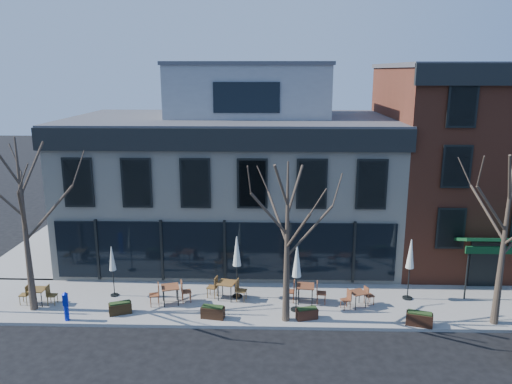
{
  "coord_description": "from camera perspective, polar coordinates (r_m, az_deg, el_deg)",
  "views": [
    {
      "loc": [
        2.28,
        -23.81,
        10.76
      ],
      "look_at": [
        1.52,
        2.0,
        4.47
      ],
      "focal_mm": 35.0,
      "sensor_mm": 36.0,
      "label": 1
    }
  ],
  "objects": [
    {
      "name": "tree_mid",
      "position": [
        21.1,
        3.6,
        -5.63
      ],
      "size": [
        3.5,
        3.55,
        7.04
      ],
      "color": "#382B21",
      "rests_on": "sidewalk_front"
    },
    {
      "name": "ground",
      "position": [
        26.23,
        -3.51,
        -10.57
      ],
      "size": [
        120.0,
        120.0,
        0.0
      ],
      "primitive_type": "plane",
      "color": "black",
      "rests_on": "ground"
    },
    {
      "name": "corner_building",
      "position": [
        29.58,
        -2.63,
        1.89
      ],
      "size": [
        18.39,
        10.39,
        11.1
      ],
      "color": "beige",
      "rests_on": "ground"
    },
    {
      "name": "call_box",
      "position": [
        23.68,
        -20.9,
        -11.99
      ],
      "size": [
        0.27,
        0.27,
        1.35
      ],
      "color": "#0E20B6",
      "rests_on": "sidewalk_front"
    },
    {
      "name": "sidewalk_front",
      "position": [
        24.17,
        3.91,
        -12.59
      ],
      "size": [
        33.5,
        4.7,
        0.15
      ],
      "primitive_type": "cube",
      "color": "gray",
      "rests_on": "ground"
    },
    {
      "name": "planter_2",
      "position": [
        22.61,
        5.84,
        -13.63
      ],
      "size": [
        1.01,
        0.62,
        0.53
      ],
      "color": "#321910",
      "rests_on": "sidewalk_front"
    },
    {
      "name": "planter_1",
      "position": [
        22.65,
        -4.95,
        -13.5
      ],
      "size": [
        1.08,
        0.57,
        0.57
      ],
      "color": "#301C10",
      "rests_on": "sidewalk_front"
    },
    {
      "name": "cafe_set_3",
      "position": [
        24.21,
        -3.37,
        -10.94
      ],
      "size": [
        2.02,
        0.95,
        1.04
      ],
      "color": "brown",
      "rests_on": "sidewalk_front"
    },
    {
      "name": "tree_right",
      "position": [
        23.16,
        26.54,
        -4.73
      ],
      "size": [
        3.72,
        3.77,
        7.48
      ],
      "color": "#382B21",
      "rests_on": "sidewalk_front"
    },
    {
      "name": "planter_3",
      "position": [
        23.06,
        18.16,
        -13.6
      ],
      "size": [
        1.18,
        0.73,
        0.62
      ],
      "color": "black",
      "rests_on": "sidewalk_front"
    },
    {
      "name": "umbrella_2",
      "position": [
        23.75,
        -2.2,
        -7.16
      ],
      "size": [
        0.49,
        0.49,
        3.06
      ],
      "color": "black",
      "rests_on": "sidewalk_front"
    },
    {
      "name": "tree_corner",
      "position": [
        24.14,
        -24.92,
        -3.28
      ],
      "size": [
        3.93,
        3.98,
        7.92
      ],
      "color": "#382B21",
      "rests_on": "sidewalk_front"
    },
    {
      "name": "sidewalk_side",
      "position": [
        34.43,
        -21.65,
        -5.4
      ],
      "size": [
        4.5,
        12.0,
        0.15
      ],
      "primitive_type": "cube",
      "color": "gray",
      "rests_on": "ground"
    },
    {
      "name": "umbrella_0",
      "position": [
        24.98,
        -16.11,
        -7.61
      ],
      "size": [
        0.4,
        0.4,
        2.51
      ],
      "color": "black",
      "rests_on": "sidewalk_front"
    },
    {
      "name": "cafe_set_0",
      "position": [
        25.77,
        -23.63,
        -10.69
      ],
      "size": [
        1.77,
        0.72,
        0.93
      ],
      "color": "brown",
      "rests_on": "sidewalk_front"
    },
    {
      "name": "cafe_set_5",
      "position": [
        23.94,
        11.54,
        -11.71
      ],
      "size": [
        1.72,
        1.05,
        0.89
      ],
      "color": "brown",
      "rests_on": "sidewalk_front"
    },
    {
      "name": "umbrella_3",
      "position": [
        22.51,
        4.69,
        -8.28
      ],
      "size": [
        0.5,
        0.5,
        3.13
      ],
      "color": "black",
      "rests_on": "sidewalk_front"
    },
    {
      "name": "cafe_set_4",
      "position": [
        23.94,
        5.67,
        -11.27
      ],
      "size": [
        2.01,
        0.86,
        1.04
      ],
      "color": "brown",
      "rests_on": "sidewalk_front"
    },
    {
      "name": "cafe_set_2",
      "position": [
        24.06,
        -9.76,
        -11.28
      ],
      "size": [
        2.04,
        1.03,
        1.05
      ],
      "color": "brown",
      "rests_on": "sidewalk_front"
    },
    {
      "name": "umbrella_4",
      "position": [
        24.67,
        17.23,
        -7.13
      ],
      "size": [
        0.48,
        0.48,
        2.98
      ],
      "color": "black",
      "rests_on": "sidewalk_front"
    },
    {
      "name": "red_brick_building",
      "position": [
        31.14,
        21.83,
        3.23
      ],
      "size": [
        8.2,
        11.78,
        11.18
      ],
      "color": "brown",
      "rests_on": "ground"
    },
    {
      "name": "planter_0",
      "position": [
        23.73,
        -15.26,
        -12.66
      ],
      "size": [
        1.06,
        0.73,
        0.55
      ],
      "color": "black",
      "rests_on": "sidewalk_front"
    }
  ]
}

